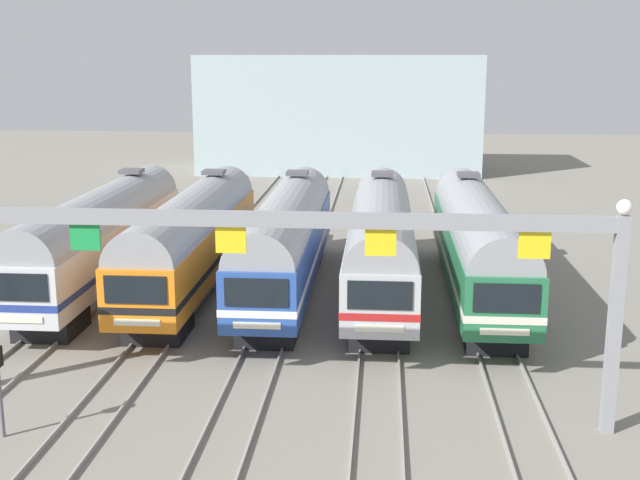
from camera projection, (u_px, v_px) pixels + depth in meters
name	position (u px, v px, depth m)	size (l,w,h in m)	color
ground_plane	(287.00, 293.00, 38.20)	(160.00, 160.00, 0.00)	gray
track_bed	(316.00, 220.00, 54.71)	(18.91, 70.00, 0.15)	gray
commuter_train_silver	(101.00, 234.00, 38.26)	(2.88, 18.06, 5.05)	silver
commuter_train_orange	(193.00, 236.00, 37.93)	(2.88, 18.06, 5.05)	orange
commuter_train_blue	(286.00, 237.00, 37.60)	(2.88, 18.06, 5.05)	#284C9E
commuter_train_stainless	(381.00, 239.00, 37.27)	(2.88, 18.06, 5.05)	#B2B5BA
commuter_train_green	(478.00, 240.00, 36.94)	(2.88, 18.06, 5.05)	#236B42
catenary_gantry	(231.00, 251.00, 23.90)	(22.65, 0.44, 6.97)	gray
maintenance_building	(340.00, 113.00, 77.50)	(25.97, 10.00, 10.83)	#9EB2B7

